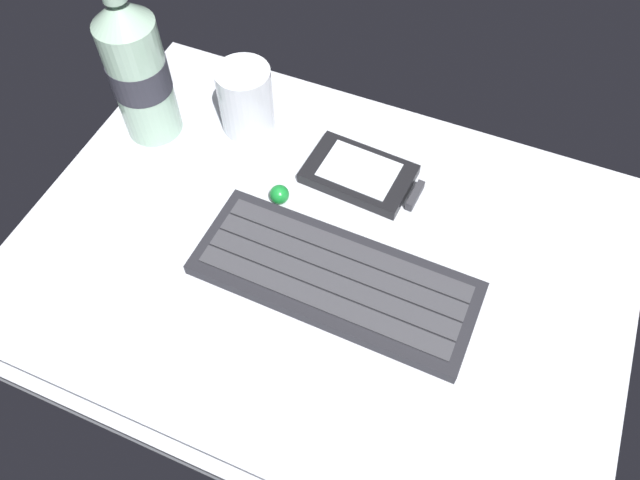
{
  "coord_description": "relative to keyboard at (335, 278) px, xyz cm",
  "views": [
    {
      "loc": [
        13.26,
        -31.51,
        54.74
      ],
      "look_at": [
        0.0,
        0.0,
        3.0
      ],
      "focal_mm": 34.26,
      "sensor_mm": 36.0,
      "label": 1
    }
  ],
  "objects": [
    {
      "name": "juice_cup",
      "position": [
        -17.97,
        16.36,
        3.1
      ],
      "size": [
        6.4,
        6.4,
        8.5
      ],
      "color": "silver",
      "rests_on": "ground_plane"
    },
    {
      "name": "trackball_mouse",
      "position": [
        -9.62,
        7.31,
        0.29
      ],
      "size": [
        2.2,
        2.2,
        2.2
      ],
      "primitive_type": "sphere",
      "color": "#198C33",
      "rests_on": "ground_plane"
    },
    {
      "name": "ground_plane",
      "position": [
        -2.62,
        2.08,
        -1.79
      ],
      "size": [
        64.0,
        48.0,
        2.8
      ],
      "color": "silver"
    },
    {
      "name": "water_bottle",
      "position": [
        -28.4,
        11.64,
        8.2
      ],
      "size": [
        6.73,
        6.73,
        20.8
      ],
      "color": "#9EC1A8",
      "rests_on": "ground_plane"
    },
    {
      "name": "keyboard",
      "position": [
        0.0,
        0.0,
        0.0
      ],
      "size": [
        29.28,
        11.77,
        1.7
      ],
      "color": "#232328",
      "rests_on": "ground_plane"
    },
    {
      "name": "handheld_device",
      "position": [
        -1.96,
        13.8,
        -0.08
      ],
      "size": [
        13.18,
        8.46,
        1.5
      ],
      "color": "black",
      "rests_on": "ground_plane"
    }
  ]
}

